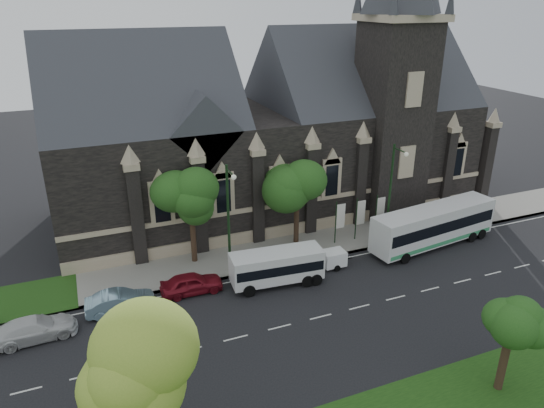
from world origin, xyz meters
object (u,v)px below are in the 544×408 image
tree_walk_left (192,195)px  car_far_red (192,283)px  banner_flag_left (339,219)px  tour_coach (434,225)px  street_lamp_near (392,190)px  sedan (120,302)px  car_far_white (34,329)px  tree_walk_right (298,179)px  banner_flag_center (359,215)px  banner_flag_right (379,212)px  box_trailer (333,258)px  tree_park_east (513,315)px  street_lamp_mid (229,217)px  shuttle_bus (277,266)px  tree_park_near (161,371)px

tree_walk_left → car_far_red: size_ratio=1.71×
banner_flag_left → tour_coach: (7.35, -3.29, -0.47)m
car_far_red → street_lamp_near: bearing=-85.5°
tour_coach → sedan: (-25.94, -0.00, -1.15)m
car_far_white → street_lamp_near: bearing=-89.3°
tree_walk_right → street_lamp_near: street_lamp_near is taller
banner_flag_center → tree_walk_left: bearing=173.1°
banner_flag_left → banner_flag_right: bearing=0.0°
tree_walk_right → sedan: (-15.51, -5.01, -5.06)m
box_trailer → car_far_white: 21.60m
tree_park_east → car_far_white: size_ratio=1.25×
street_lamp_mid → box_trailer: (7.97, -1.51, -4.32)m
banner_flag_center → banner_flag_right: bearing=0.0°
banner_flag_left → sedan: banner_flag_left is taller
tree_park_east → banner_flag_left: (0.11, 18.32, -2.24)m
banner_flag_left → car_far_red: banner_flag_left is taller
tour_coach → sedan: 25.97m
street_lamp_near → sedan: (-22.30, -1.39, -4.35)m
tree_walk_left → street_lamp_mid: bearing=-63.5°
shuttle_bus → box_trailer: (5.07, 0.59, -0.73)m
tree_park_east → street_lamp_near: (3.82, 16.42, 0.49)m
tour_coach → street_lamp_mid: bearing=168.2°
street_lamp_near → car_far_red: size_ratio=2.02×
banner_flag_right → shuttle_bus: size_ratio=0.57×
tree_walk_right → street_lamp_near: size_ratio=0.87×
tree_park_east → banner_flag_left: 18.46m
street_lamp_near → banner_flag_left: 4.99m
tree_walk_left → tour_coach: 20.43m
car_far_red → car_far_white: 10.44m
tree_park_near → street_lamp_mid: size_ratio=0.95×
tree_park_east → street_lamp_mid: 19.32m
tree_walk_right → banner_flag_left: tree_walk_right is taller
banner_flag_right → car_far_white: banner_flag_right is taller
tree_walk_right → box_trailer: size_ratio=2.96×
street_lamp_near → tour_coach: bearing=-20.9°
banner_flag_right → car_far_red: 17.86m
banner_flag_right → tree_walk_right: bearing=166.4°
banner_flag_left → tree_park_near: bearing=-135.5°
banner_flag_center → sedan: bearing=-170.9°
street_lamp_near → box_trailer: (-6.03, -1.51, -4.32)m
banner_flag_right → box_trailer: size_ratio=1.52×
tree_walk_left → sedan: tree_walk_left is taller
tree_walk_left → banner_flag_right: size_ratio=1.91×
street_lamp_mid → tree_walk_left: bearing=116.5°
tree_walk_right → banner_flag_right: 8.05m
sedan → car_far_red: (5.03, 0.50, 0.00)m
sedan → car_far_white: size_ratio=0.92×
tree_park_near → tree_park_east: (17.95, -0.55, -1.80)m
tree_walk_left → box_trailer: 12.08m
tour_coach → street_lamp_near: bearing=151.9°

